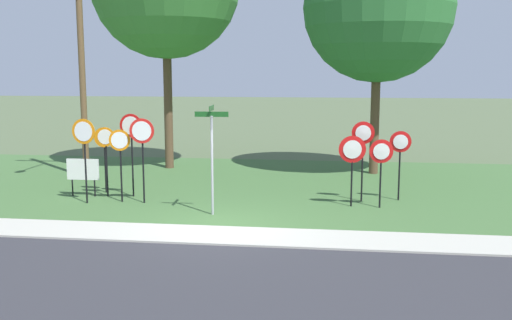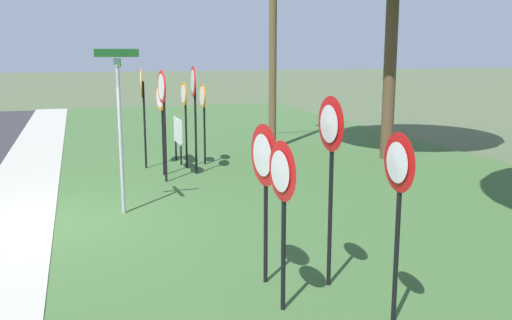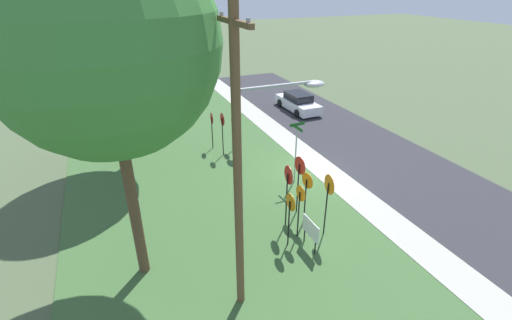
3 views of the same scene
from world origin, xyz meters
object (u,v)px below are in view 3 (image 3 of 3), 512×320
object	(u,v)px
oak_tree_right	(107,42)
stop_sign_center_tall	(290,209)
stop_sign_far_right	(299,173)
yield_sign_near_left	(223,124)
stop_sign_near_right	(288,183)
stop_sign_far_center	(328,192)
yield_sign_far_right	(212,122)
oak_tree_left	(104,44)
stop_sign_far_left	(300,201)
yield_sign_far_left	(238,129)
utility_pole	(243,155)
street_name_post	(296,148)
stop_sign_near_left	(307,187)
yield_sign_near_right	(234,125)
parked_sedan_distant	(298,102)
notice_board	(311,230)

from	to	relation	value
oak_tree_right	stop_sign_center_tall	bearing A→B (deg)	-151.49
stop_sign_far_right	yield_sign_near_left	distance (m)	6.90
stop_sign_near_right	stop_sign_far_center	world-z (taller)	stop_sign_near_right
yield_sign_far_right	oak_tree_left	bearing A→B (deg)	151.66
stop_sign_far_left	stop_sign_far_right	distance (m)	1.73
stop_sign_near_right	yield_sign_far_left	size ratio (longest dim) A/B	1.26
yield_sign_far_left	stop_sign_far_left	bearing A→B (deg)	169.93
stop_sign_far_left	utility_pole	xyz separation A→B (m)	(-2.14, 3.07, 3.45)
street_name_post	stop_sign_far_left	bearing A→B (deg)	150.46
stop_sign_center_tall	yield_sign_near_left	bearing A→B (deg)	-2.46
yield_sign_near_left	stop_sign_near_left	bearing A→B (deg)	-173.92
stop_sign_far_right	street_name_post	size ratio (longest dim) A/B	0.85
yield_sign_near_right	utility_pole	xyz separation A→B (m)	(-10.96, 3.56, 3.55)
yield_sign_near_right	stop_sign_far_right	bearing A→B (deg)	176.58
stop_sign_center_tall	street_name_post	distance (m)	4.95
stop_sign_near_left	oak_tree_right	distance (m)	11.53
parked_sedan_distant	street_name_post	bearing A→B (deg)	149.09
stop_sign_far_right	yield_sign_far_right	size ratio (longest dim) A/B	1.19
yield_sign_far_left	stop_sign_center_tall	bearing A→B (deg)	166.14
yield_sign_near_right	stop_sign_center_tall	bearing A→B (deg)	167.60
parked_sedan_distant	stop_sign_center_tall	bearing A→B (deg)	148.70
yield_sign_far_left	oak_tree_left	world-z (taller)	oak_tree_left
stop_sign_far_center	yield_sign_near_right	world-z (taller)	stop_sign_far_center
stop_sign_near_right	oak_tree_left	xyz separation A→B (m)	(-0.41, 5.80, 5.66)
oak_tree_left	oak_tree_right	xyz separation A→B (m)	(8.60, -0.25, -1.09)
stop_sign_near_right	stop_sign_far_right	world-z (taller)	stop_sign_near_right
yield_sign_far_left	utility_pole	bearing A→B (deg)	153.92
stop_sign_far_right	street_name_post	xyz separation A→B (m)	(2.45, -1.18, -0.09)
yield_sign_near_right	stop_sign_near_right	bearing A→B (deg)	170.07
stop_sign_near_left	stop_sign_far_center	size ratio (longest dim) A/B	0.87
yield_sign_near_left	notice_board	world-z (taller)	yield_sign_near_left
yield_sign_near_left	yield_sign_far_left	distance (m)	0.91
stop_sign_near_right	yield_sign_far_left	xyz separation A→B (m)	(7.11, -0.52, -0.40)
street_name_post	parked_sedan_distant	distance (m)	11.47
stop_sign_far_center	yield_sign_near_left	world-z (taller)	stop_sign_far_center
stop_sign_far_center	oak_tree_left	xyz separation A→B (m)	(0.70, 6.95, 5.71)
parked_sedan_distant	yield_sign_far_left	bearing A→B (deg)	128.19
stop_sign_far_left	notice_board	distance (m)	1.14
street_name_post	notice_board	bearing A→B (deg)	155.00
stop_sign_near_left	yield_sign_near_right	distance (m)	8.06
stop_sign_near_left	stop_sign_near_right	distance (m)	0.89
yield_sign_far_left	utility_pole	xyz separation A→B (m)	(-10.10, 3.50, 3.48)
stop_sign_far_left	parked_sedan_distant	size ratio (longest dim) A/B	0.51
stop_sign_near_right	oak_tree_right	xyz separation A→B (m)	(8.19, 5.54, 4.56)
notice_board	oak_tree_right	bearing A→B (deg)	29.13
yield_sign_far_left	oak_tree_left	distance (m)	11.54
stop_sign_far_left	yield_sign_far_right	bearing A→B (deg)	1.39
stop_sign_center_tall	oak_tree_right	size ratio (longest dim) A/B	0.24
stop_sign_near_right	utility_pole	xyz separation A→B (m)	(-2.99, 2.98, 3.09)
stop_sign_far_center	stop_sign_center_tall	size ratio (longest dim) A/B	1.19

